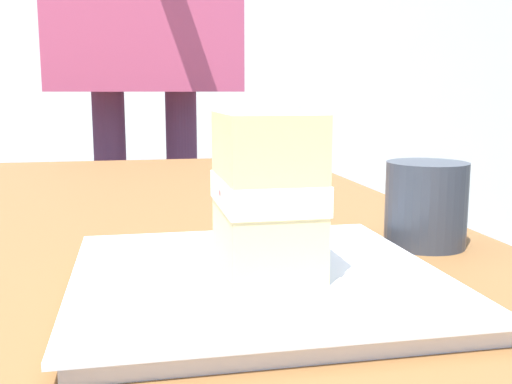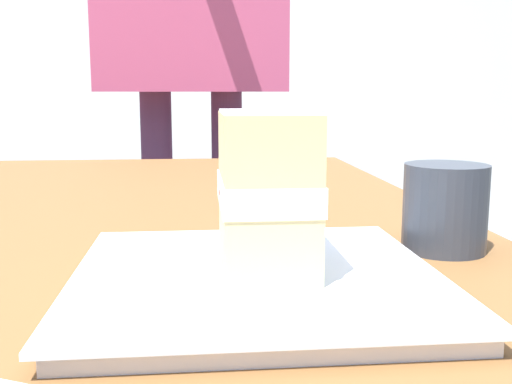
{
  "view_description": "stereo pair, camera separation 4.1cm",
  "coord_description": "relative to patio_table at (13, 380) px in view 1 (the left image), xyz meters",
  "views": [
    {
      "loc": [
        -0.48,
        -0.1,
        0.85
      ],
      "look_at": [
        -0.08,
        -0.18,
        0.78
      ],
      "focal_mm": 42.34,
      "sensor_mm": 36.0,
      "label": 1
    },
    {
      "loc": [
        -0.49,
        -0.14,
        0.85
      ],
      "look_at": [
        -0.08,
        -0.18,
        0.78
      ],
      "focal_mm": 42.34,
      "sensor_mm": 36.0,
      "label": 2
    }
  ],
  "objects": [
    {
      "name": "dessert_plate",
      "position": [
        -0.08,
        -0.18,
        0.1
      ],
      "size": [
        0.25,
        0.25,
        0.02
      ],
      "color": "white",
      "rests_on": "patio_table"
    },
    {
      "name": "patio_building",
      "position": [
        4.84,
        -0.6,
        0.79
      ],
      "size": [
        4.99,
        3.09,
        2.82
      ],
      "color": "silver",
      "rests_on": "ground"
    },
    {
      "name": "patio_table",
      "position": [
        0.0,
        0.0,
        0.0
      ],
      "size": [
        1.56,
        0.87,
        0.71
      ],
      "color": "brown",
      "rests_on": "ground"
    },
    {
      "name": "coffee_cup",
      "position": [
        0.01,
        -0.36,
        0.13
      ],
      "size": [
        0.07,
        0.07,
        0.08
      ],
      "color": "#333842",
      "rests_on": "patio_table"
    },
    {
      "name": "cake_slice",
      "position": [
        -0.08,
        -0.19,
        0.16
      ],
      "size": [
        0.1,
        0.07,
        0.11
      ],
      "color": "#EAD18C",
      "rests_on": "dessert_plate"
    }
  ]
}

